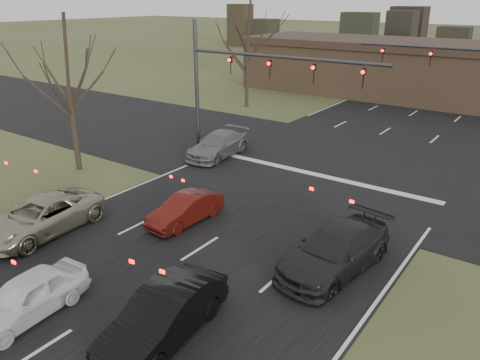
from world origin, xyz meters
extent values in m
plane|color=#424927|center=(0.00, 0.00, 0.00)|extent=(360.00, 360.00, 0.00)
cube|color=black|center=(0.00, 60.00, 0.01)|extent=(14.00, 300.00, 0.02)
cube|color=black|center=(0.00, 15.00, 0.01)|extent=(200.00, 14.00, 0.02)
cube|color=#816045|center=(2.00, 38.00, 2.30)|extent=(42.00, 10.00, 4.60)
cube|color=#38281E|center=(2.00, 38.00, 4.95)|extent=(42.40, 10.40, 0.70)
cylinder|color=#383A3D|center=(-8.50, 13.00, 4.00)|extent=(0.24, 0.24, 8.00)
cylinder|color=#383A3D|center=(-2.50, 13.00, 6.20)|extent=(12.00, 0.18, 0.18)
imported|color=black|center=(-5.83, 13.00, 5.50)|extent=(0.16, 0.20, 1.00)
imported|color=black|center=(-3.17, 13.00, 5.50)|extent=(0.16, 0.20, 1.00)
imported|color=black|center=(-0.50, 13.00, 5.50)|extent=(0.16, 0.20, 1.00)
imported|color=black|center=(2.17, 13.00, 5.50)|extent=(0.16, 0.20, 1.00)
cylinder|color=#383A3D|center=(3.50, 23.00, 6.20)|extent=(11.00, 0.18, 0.18)
imported|color=black|center=(2.71, 23.00, 5.50)|extent=(0.16, 0.20, 1.00)
imported|color=black|center=(-0.43, 23.00, 5.50)|extent=(0.16, 0.20, 1.00)
cylinder|color=black|center=(-11.50, 6.00, 2.34)|extent=(0.32, 0.32, 4.68)
cylinder|color=black|center=(-13.00, 25.00, 2.61)|extent=(0.32, 0.32, 5.23)
imported|color=#A29983|center=(-6.25, 0.29, 0.73)|extent=(2.81, 5.43, 1.46)
imported|color=white|center=(-1.67, -3.19, 0.67)|extent=(1.85, 4.04, 1.34)
imported|color=black|center=(2.45, -1.50, 0.76)|extent=(2.13, 4.75, 1.51)
imported|color=black|center=(4.86, 4.71, 0.77)|extent=(2.87, 5.56, 1.54)
imported|color=slate|center=(-6.50, 12.50, 0.72)|extent=(2.44, 5.15, 1.45)
imported|color=#4E100B|center=(-2.02, 4.44, 0.62)|extent=(1.50, 3.80, 1.23)
camera|label=1|loc=(10.55, -9.15, 9.17)|focal=35.00mm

